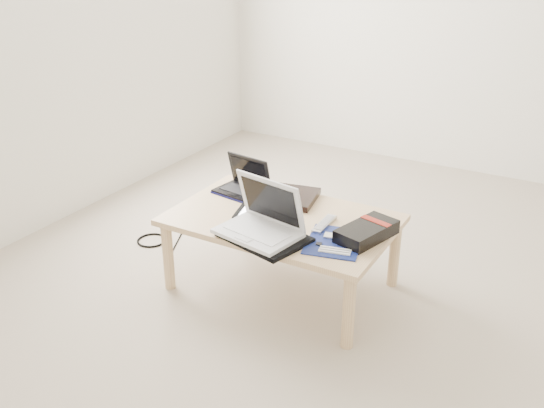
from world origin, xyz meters
The scene contains 13 objects.
ground centered at (0.00, 0.00, 0.00)m, with size 4.00×4.00×0.00m, color #AD9E8C.
coffee_table centered at (-0.37, -0.19, 0.35)m, with size 1.10×0.70×0.40m.
book centered at (-0.47, 0.02, 0.42)m, with size 0.37×0.33×0.03m.
netbook centered at (-0.71, -0.01, 0.44)m, with size 0.30×0.24×0.20m.
tablet centered at (-0.47, -0.20, 0.41)m, with size 0.30×0.26×0.01m.
remote centered at (-0.15, -0.17, 0.41)m, with size 0.05×0.21×0.02m.
neoprene_sleeve centered at (-0.33, -0.43, 0.41)m, with size 0.38×0.28×0.02m, color black.
white_laptop centered at (-0.35, -0.41, 0.47)m, with size 0.41×0.32×0.26m.
motherboard centered at (-0.03, -0.30, 0.40)m, with size 0.31×0.35×0.01m.
gpu_box centered at (0.08, -0.19, 0.43)m, with size 0.23×0.34×0.07m.
cable_coil centered at (-0.44, -0.14, 0.41)m, with size 0.10×0.10×0.01m, color black.
floor_cable_coil centered at (-1.29, -0.14, 0.01)m, with size 0.18×0.18×0.01m, color black.
floor_cable_trail centered at (-1.16, -0.06, 0.00)m, with size 0.01×0.01×0.36m, color black.
Camera 1 is at (0.94, -2.58, 1.71)m, focal length 40.00 mm.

